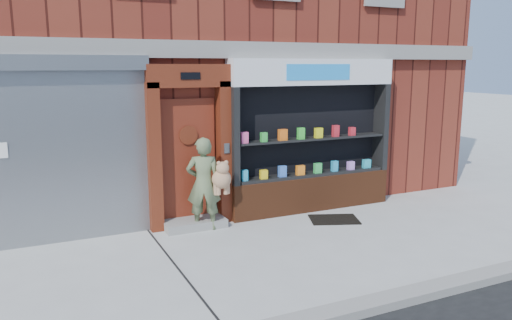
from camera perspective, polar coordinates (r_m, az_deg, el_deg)
ground at (r=7.94m, az=2.12°, el=-10.50°), size 80.00×80.00×0.00m
curb at (r=6.25m, az=11.56°, el=-16.29°), size 60.00×0.30×0.12m
building at (r=13.06m, az=-10.35°, el=15.55°), size 12.00×8.16×8.00m
shutter_bay at (r=8.58m, az=-22.25°, el=2.21°), size 3.10×0.30×3.04m
red_door_bay at (r=8.95m, az=-7.59°, el=1.55°), size 1.52×0.58×2.90m
pharmacy_bay at (r=9.95m, az=6.34°, el=2.01°), size 3.50×0.41×3.00m
woman at (r=8.82m, az=-5.75°, el=-2.62°), size 0.82×0.59×1.66m
doormat at (r=9.61m, az=8.91°, el=-6.72°), size 1.06×0.91×0.02m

